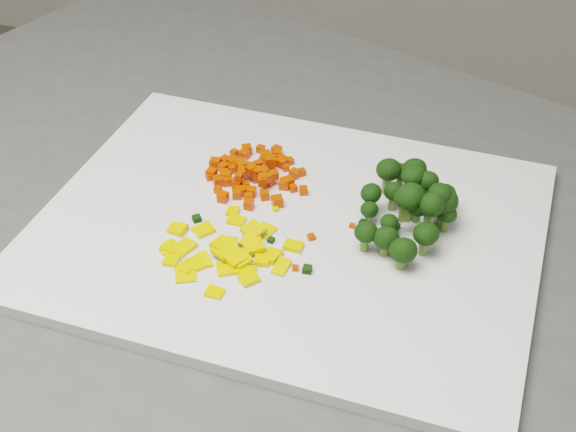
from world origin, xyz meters
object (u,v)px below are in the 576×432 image
(carrot_pile, at_px, (258,169))
(broccoli_pile, at_px, (412,201))
(cutting_board, at_px, (288,229))
(pepper_pile, at_px, (231,243))

(carrot_pile, bearing_deg, broccoli_pile, -9.70)
(cutting_board, bearing_deg, carrot_pile, 129.93)
(pepper_pile, bearing_deg, broccoli_pile, 28.92)
(carrot_pile, height_order, pepper_pile, carrot_pile)
(pepper_pile, bearing_deg, carrot_pile, 95.79)
(cutting_board, relative_size, broccoli_pile, 3.75)
(carrot_pile, relative_size, pepper_pile, 0.86)
(carrot_pile, xyz_separation_m, pepper_pile, (0.01, -0.11, -0.01))
(carrot_pile, bearing_deg, cutting_board, -50.07)
(broccoli_pile, bearing_deg, cutting_board, -163.91)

